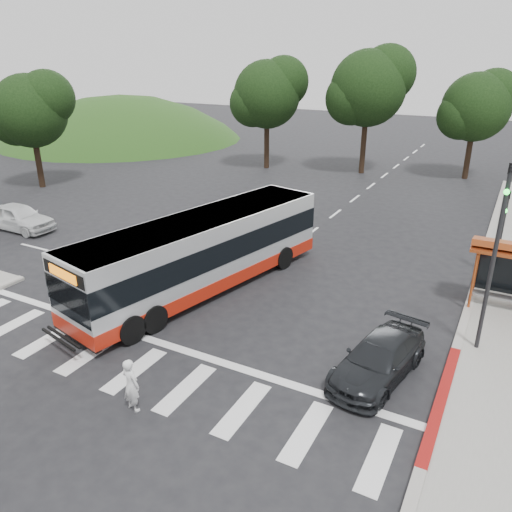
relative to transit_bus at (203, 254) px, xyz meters
The scene contains 15 objects.
ground 2.40m from the transit_bus, 39.09° to the right, with size 140.00×140.00×0.00m, color black.
curb_east 12.55m from the transit_bus, 33.50° to the left, with size 0.30×40.00×0.15m, color #9E9991.
curb_east_red 10.95m from the transit_bus, 16.75° to the right, with size 0.32×6.00×0.15m, color maroon.
hillside_nw 42.11m from the transit_bus, 136.68° to the left, with size 44.00×44.00×10.00m, color #1B4616.
crosswalk_ladder 6.48m from the transit_bus, 77.26° to the right, with size 18.00×2.60×0.01m, color silver.
traffic_signal_ne_tall 11.22m from the transit_bus, ahead, with size 0.18×0.37×6.50m.
traffic_signal_ne_short 13.25m from the transit_bus, 33.84° to the left, with size 0.18×0.37×4.00m.
tree_north_a 25.51m from the transit_bus, 91.22° to the left, with size 6.60×6.15×10.17m.
tree_north_b 28.24m from the transit_bus, 74.53° to the left, with size 5.72×5.33×8.43m.
tree_north_c 24.92m from the transit_bus, 110.42° to the left, with size 6.16×5.74×9.30m.
tree_west_a 22.77m from the transit_bus, 156.49° to the left, with size 5.72×5.33×8.43m.
transit_bus is the anchor object (origin of this frame).
pedestrian 8.06m from the transit_bus, 71.04° to the right, with size 0.61×0.40×1.67m, color white.
dark_sedan 8.86m from the transit_bus, 18.06° to the right, with size 1.79×4.40×1.28m, color black.
west_car_white 13.71m from the transit_bus, behind, with size 1.80×4.47×1.52m, color silver.
Camera 1 is at (9.82, -15.06, 9.56)m, focal length 35.00 mm.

